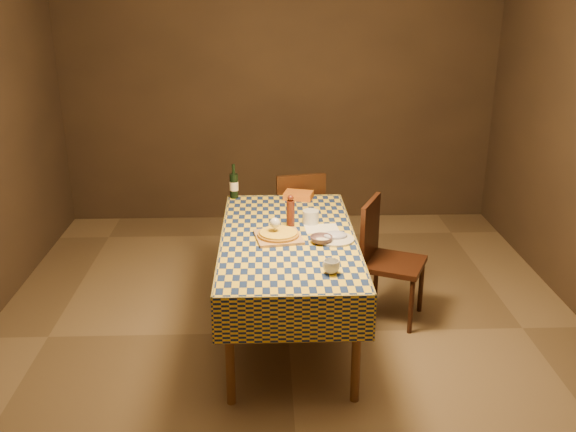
{
  "coord_description": "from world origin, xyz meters",
  "views": [
    {
      "loc": [
        -0.15,
        -4.16,
        2.44
      ],
      "look_at": [
        0.0,
        0.05,
        0.9
      ],
      "focal_mm": 40.0,
      "sensor_mm": 36.0,
      "label": 1
    }
  ],
  "objects_px": {
    "cutting_board": "(278,237)",
    "bowl": "(321,240)",
    "dining_table": "(288,246)",
    "white_plate": "(335,239)",
    "chair_right": "(384,253)",
    "pizza": "(278,234)",
    "chair_far": "(298,216)",
    "wine_bottle": "(234,185)"
  },
  "relations": [
    {
      "from": "cutting_board",
      "to": "bowl",
      "type": "height_order",
      "value": "bowl"
    },
    {
      "from": "dining_table",
      "to": "white_plate",
      "type": "xyz_separation_m",
      "value": [
        0.32,
        -0.09,
        0.08
      ]
    },
    {
      "from": "cutting_board",
      "to": "bowl",
      "type": "relative_size",
      "value": 2.03
    },
    {
      "from": "white_plate",
      "to": "dining_table",
      "type": "bearing_deg",
      "value": 164.05
    },
    {
      "from": "cutting_board",
      "to": "chair_right",
      "type": "height_order",
      "value": "chair_right"
    },
    {
      "from": "dining_table",
      "to": "white_plate",
      "type": "height_order",
      "value": "white_plate"
    },
    {
      "from": "pizza",
      "to": "bowl",
      "type": "height_order",
      "value": "same"
    },
    {
      "from": "dining_table",
      "to": "white_plate",
      "type": "distance_m",
      "value": 0.34
    },
    {
      "from": "bowl",
      "to": "chair_right",
      "type": "relative_size",
      "value": 0.16
    },
    {
      "from": "cutting_board",
      "to": "pizza",
      "type": "bearing_deg",
      "value": 180.0
    },
    {
      "from": "chair_far",
      "to": "chair_right",
      "type": "bearing_deg",
      "value": -54.06
    },
    {
      "from": "dining_table",
      "to": "chair_right",
      "type": "bearing_deg",
      "value": 18.24
    },
    {
      "from": "pizza",
      "to": "chair_far",
      "type": "xyz_separation_m",
      "value": [
        0.19,
        1.12,
        -0.28
      ]
    },
    {
      "from": "pizza",
      "to": "bowl",
      "type": "bearing_deg",
      "value": -17.49
    },
    {
      "from": "bowl",
      "to": "white_plate",
      "type": "relative_size",
      "value": 0.58
    },
    {
      "from": "pizza",
      "to": "cutting_board",
      "type": "bearing_deg",
      "value": 0.0
    },
    {
      "from": "wine_bottle",
      "to": "white_plate",
      "type": "xyz_separation_m",
      "value": [
        0.73,
        -0.96,
        -0.1
      ]
    },
    {
      "from": "dining_table",
      "to": "chair_far",
      "type": "bearing_deg",
      "value": 83.59
    },
    {
      "from": "pizza",
      "to": "wine_bottle",
      "type": "bearing_deg",
      "value": 110.79
    },
    {
      "from": "cutting_board",
      "to": "dining_table",
      "type": "bearing_deg",
      "value": 31.15
    },
    {
      "from": "cutting_board",
      "to": "wine_bottle",
      "type": "xyz_separation_m",
      "value": [
        -0.34,
        0.91,
        0.1
      ]
    },
    {
      "from": "chair_right",
      "to": "cutting_board",
      "type": "bearing_deg",
      "value": -160.52
    },
    {
      "from": "chair_far",
      "to": "wine_bottle",
      "type": "bearing_deg",
      "value": -158.21
    },
    {
      "from": "cutting_board",
      "to": "wine_bottle",
      "type": "bearing_deg",
      "value": 110.79
    },
    {
      "from": "cutting_board",
      "to": "pizza",
      "type": "xyz_separation_m",
      "value": [
        -0.0,
        0.0,
        0.02
      ]
    },
    {
      "from": "cutting_board",
      "to": "chair_far",
      "type": "bearing_deg",
      "value": 80.32
    },
    {
      "from": "bowl",
      "to": "chair_far",
      "type": "xyz_separation_m",
      "value": [
        -0.1,
        1.21,
        -0.27
      ]
    },
    {
      "from": "cutting_board",
      "to": "white_plate",
      "type": "relative_size",
      "value": 1.18
    },
    {
      "from": "dining_table",
      "to": "pizza",
      "type": "relative_size",
      "value": 5.36
    },
    {
      "from": "bowl",
      "to": "wine_bottle",
      "type": "bearing_deg",
      "value": 122.44
    },
    {
      "from": "bowl",
      "to": "pizza",
      "type": "bearing_deg",
      "value": 162.51
    },
    {
      "from": "cutting_board",
      "to": "chair_right",
      "type": "xyz_separation_m",
      "value": [
        0.8,
        0.28,
        -0.26
      ]
    },
    {
      "from": "bowl",
      "to": "chair_right",
      "type": "height_order",
      "value": "chair_right"
    },
    {
      "from": "wine_bottle",
      "to": "cutting_board",
      "type": "bearing_deg",
      "value": -69.21
    },
    {
      "from": "dining_table",
      "to": "chair_far",
      "type": "relative_size",
      "value": 1.98
    },
    {
      "from": "pizza",
      "to": "white_plate",
      "type": "height_order",
      "value": "pizza"
    },
    {
      "from": "cutting_board",
      "to": "chair_right",
      "type": "relative_size",
      "value": 0.33
    },
    {
      "from": "dining_table",
      "to": "cutting_board",
      "type": "height_order",
      "value": "cutting_board"
    },
    {
      "from": "bowl",
      "to": "chair_right",
      "type": "bearing_deg",
      "value": 36.31
    },
    {
      "from": "white_plate",
      "to": "chair_far",
      "type": "distance_m",
      "value": 1.21
    },
    {
      "from": "chair_right",
      "to": "pizza",
      "type": "bearing_deg",
      "value": -160.52
    },
    {
      "from": "cutting_board",
      "to": "chair_right",
      "type": "bearing_deg",
      "value": 19.48
    }
  ]
}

